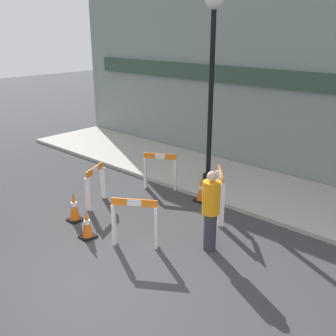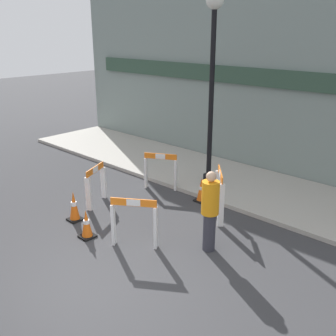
# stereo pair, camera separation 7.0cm
# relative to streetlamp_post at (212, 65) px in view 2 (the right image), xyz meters

# --- Properties ---
(ground_plane) EXTENTS (60.00, 60.00, 0.00)m
(ground_plane) POSITION_rel_streetlamp_post_xyz_m (1.40, -5.33, -3.25)
(ground_plane) COLOR #38383A
(sidewalk_slab) EXTENTS (18.00, 2.88, 0.10)m
(sidewalk_slab) POSITION_rel_streetlamp_post_xyz_m (1.40, 0.62, -3.20)
(sidewalk_slab) COLOR #ADA89E
(sidewalk_slab) RESTS_ON ground_plane
(storefront_facade) EXTENTS (18.00, 0.22, 5.50)m
(storefront_facade) POSITION_rel_streetlamp_post_xyz_m (1.40, 2.13, -0.49)
(storefront_facade) COLOR gray
(storefront_facade) RESTS_ON ground_plane
(streetlamp_post) EXTENTS (0.44, 0.44, 4.86)m
(streetlamp_post) POSITION_rel_streetlamp_post_xyz_m (0.00, 0.00, 0.00)
(streetlamp_post) COLOR black
(streetlamp_post) RESTS_ON sidewalk_slab
(barricade_0) EXTENTS (0.84, 0.61, 1.03)m
(barricade_0) POSITION_rel_streetlamp_post_xyz_m (0.85, -3.53, -2.69)
(barricade_0) COLOR white
(barricade_0) RESTS_ON ground_plane
(barricade_1) EXTENTS (0.68, 0.75, 1.15)m
(barricade_1) POSITION_rel_streetlamp_post_xyz_m (1.35, -1.38, -2.63)
(barricade_1) COLOR white
(barricade_1) RESTS_ON ground_plane
(barricade_2) EXTENTS (0.83, 0.55, 1.00)m
(barricade_2) POSITION_rel_streetlamp_post_xyz_m (-0.84, -1.02, -2.70)
(barricade_2) COLOR white
(barricade_2) RESTS_ON ground_plane
(barricade_3) EXTENTS (0.47, 0.82, 0.98)m
(barricade_3) POSITION_rel_streetlamp_post_xyz_m (-1.32, -2.80, -2.72)
(barricade_3) COLOR white
(barricade_3) RESTS_ON ground_plane
(traffic_cone_0) EXTENTS (0.30, 0.30, 0.62)m
(traffic_cone_0) POSITION_rel_streetlamp_post_xyz_m (-0.13, -3.97, -2.95)
(traffic_cone_0) COLOR black
(traffic_cone_0) RESTS_ON ground_plane
(traffic_cone_1) EXTENTS (0.30, 0.30, 0.70)m
(traffic_cone_1) POSITION_rel_streetlamp_post_xyz_m (-0.97, -3.69, -2.91)
(traffic_cone_1) COLOR black
(traffic_cone_1) RESTS_ON ground_plane
(traffic_cone_2) EXTENTS (0.30, 0.30, 0.63)m
(traffic_cone_2) POSITION_rel_streetlamp_post_xyz_m (0.49, -0.93, -2.95)
(traffic_cone_2) COLOR black
(traffic_cone_2) RESTS_ON ground_plane
(person_worker) EXTENTS (0.40, 0.40, 1.63)m
(person_worker) POSITION_rel_streetlamp_post_xyz_m (2.02, -2.64, -2.37)
(person_worker) COLOR #33333D
(person_worker) RESTS_ON ground_plane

